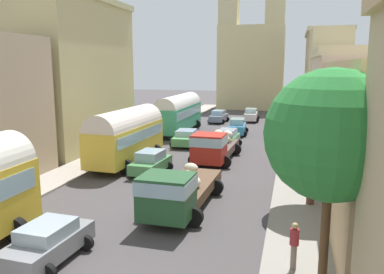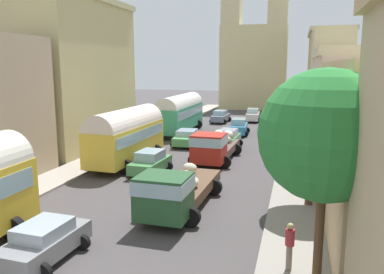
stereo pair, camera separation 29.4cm
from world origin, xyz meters
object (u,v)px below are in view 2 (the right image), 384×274
(car_2, at_px, (253,115))
(car_4, at_px, (150,162))
(parked_bus_1, at_px, (126,134))
(cargo_truck_1, at_px, (214,146))
(car_1, at_px, (239,127))
(car_5, at_px, (187,138))
(pedestrian_1, at_px, (304,147))
(car_0, at_px, (228,139))
(car_3, at_px, (44,242))
(car_6, at_px, (221,117))
(parked_bus_2, at_px, (180,112))
(cargo_truck_0, at_px, (176,190))
(pedestrian_0, at_px, (287,157))
(pedestrian_2, at_px, (302,171))
(pedestrian_3, at_px, (290,244))

(car_2, distance_m, car_4, 26.59)
(parked_bus_1, xyz_separation_m, cargo_truck_1, (6.00, 1.87, -0.95))
(car_1, xyz_separation_m, car_2, (0.31, 10.15, -0.00))
(car_5, height_order, pedestrian_1, pedestrian_1)
(car_0, xyz_separation_m, car_5, (-3.72, 0.21, -0.09))
(car_2, distance_m, car_3, 38.31)
(parked_bus_1, xyz_separation_m, car_2, (6.31, 24.27, -1.38))
(car_5, distance_m, car_6, 14.81)
(parked_bus_2, height_order, car_2, parked_bus_2)
(car_0, bearing_deg, cargo_truck_0, -89.32)
(cargo_truck_0, xyz_separation_m, car_4, (-3.71, 6.26, -0.44))
(car_0, distance_m, car_6, 15.43)
(car_1, xyz_separation_m, car_4, (-3.42, -16.17, -0.06))
(car_5, bearing_deg, car_2, 76.95)
(parked_bus_2, bearing_deg, pedestrian_1, -36.55)
(pedestrian_0, xyz_separation_m, pedestrian_1, (1.14, 3.98, -0.11))
(parked_bus_2, relative_size, car_2, 2.52)
(car_2, xyz_separation_m, car_5, (-3.92, -16.90, -0.10))
(cargo_truck_1, bearing_deg, pedestrian_2, -36.47)
(car_5, bearing_deg, pedestrian_0, -37.75)
(cargo_truck_1, height_order, car_6, cargo_truck_1)
(car_3, height_order, car_6, car_6)
(cargo_truck_0, height_order, car_3, cargo_truck_0)
(car_4, height_order, pedestrian_2, pedestrian_2)
(car_5, xyz_separation_m, car_6, (0.15, 14.80, 0.04))
(pedestrian_1, bearing_deg, parked_bus_2, 143.45)
(car_3, distance_m, pedestrian_3, 8.68)
(cargo_truck_0, xyz_separation_m, car_0, (-0.18, 15.48, -0.38))
(car_1, bearing_deg, car_3, -95.96)
(car_4, xyz_separation_m, car_6, (-0.05, 24.23, 0.00))
(car_5, xyz_separation_m, pedestrian_1, (9.94, -2.84, 0.25))
(parked_bus_2, height_order, car_1, parked_bus_2)
(car_2, bearing_deg, parked_bus_2, -121.55)
(car_2, bearing_deg, pedestrian_0, -78.35)
(pedestrian_3, bearing_deg, car_0, 105.70)
(cargo_truck_0, height_order, car_6, cargo_truck_0)
(car_6, bearing_deg, pedestrian_2, -68.92)
(car_2, height_order, pedestrian_3, pedestrian_3)
(car_3, xyz_separation_m, car_6, (-0.54, 36.07, 0.04))
(parked_bus_1, distance_m, cargo_truck_1, 6.35)
(car_0, distance_m, car_1, 6.96)
(car_2, relative_size, car_4, 1.06)
(car_0, distance_m, car_4, 9.86)
(car_6, bearing_deg, car_1, -66.73)
(cargo_truck_0, bearing_deg, car_3, -119.98)
(cargo_truck_1, relative_size, pedestrian_1, 4.16)
(car_3, distance_m, car_4, 11.85)
(parked_bus_2, height_order, pedestrian_1, parked_bus_2)
(car_4, bearing_deg, pedestrian_1, 34.04)
(parked_bus_2, xyz_separation_m, car_4, (2.72, -15.83, -1.46))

